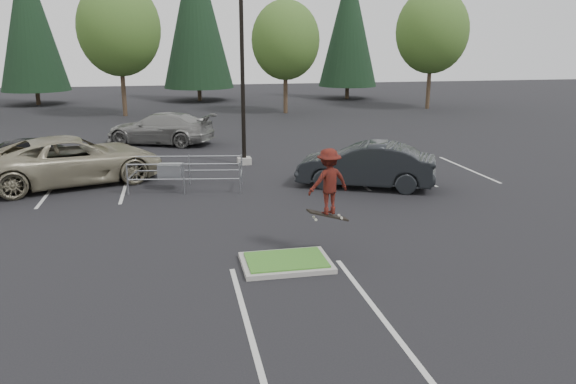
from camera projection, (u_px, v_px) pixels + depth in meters
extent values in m
plane|color=black|center=(286.00, 265.00, 13.98)|extent=(120.00, 120.00, 0.00)
cube|color=gray|center=(286.00, 263.00, 13.97)|extent=(2.20, 1.60, 0.12)
cube|color=#2A6A21|center=(286.00, 260.00, 13.95)|extent=(1.95, 1.35, 0.05)
cube|color=beige|center=(125.00, 186.00, 21.61)|extent=(0.12, 5.20, 0.01)
cube|color=beige|center=(51.00, 189.00, 21.09)|extent=(0.12, 5.20, 0.01)
cube|color=beige|center=(349.00, 175.00, 23.37)|extent=(0.12, 5.20, 0.01)
cube|color=beige|center=(410.00, 172.00, 23.89)|extent=(0.12, 5.20, 0.01)
cube|color=beige|center=(468.00, 169.00, 24.42)|extent=(0.12, 5.20, 0.01)
cube|color=beige|center=(249.00, 329.00, 10.88)|extent=(0.12, 6.00, 0.01)
cube|color=beige|center=(380.00, 315.00, 11.41)|extent=(0.12, 6.00, 0.01)
cube|color=gray|center=(244.00, 161.00, 25.39)|extent=(0.60, 0.60, 0.30)
cylinder|color=black|center=(242.00, 50.00, 24.12)|extent=(0.18, 0.18, 10.00)
cylinder|color=#38281C|center=(124.00, 92.00, 41.19)|extent=(0.32, 0.32, 3.50)
ellipsoid|color=#3A6324|center=(119.00, 28.00, 40.02)|extent=(5.89, 5.89, 6.77)
sphere|color=#3A6324|center=(128.00, 39.00, 40.04)|extent=(3.68, 3.68, 3.68)
sphere|color=#3A6324|center=(113.00, 36.00, 40.44)|extent=(4.05, 4.05, 4.05)
cylinder|color=#38281C|center=(286.00, 93.00, 42.93)|extent=(0.32, 0.32, 3.04)
ellipsoid|color=#3A6324|center=(285.00, 40.00, 41.91)|extent=(5.12, 5.12, 5.89)
sphere|color=#3A6324|center=(294.00, 49.00, 41.91)|extent=(3.20, 3.20, 3.20)
sphere|color=#3A6324|center=(278.00, 47.00, 42.31)|extent=(3.52, 3.52, 3.52)
cylinder|color=#38281C|center=(428.00, 88.00, 45.69)|extent=(0.32, 0.32, 3.42)
ellipsoid|color=#3A6324|center=(432.00, 31.00, 44.54)|extent=(5.76, 5.76, 6.62)
sphere|color=#3A6324|center=(440.00, 41.00, 44.56)|extent=(3.60, 3.60, 3.60)
sphere|color=#3A6324|center=(424.00, 38.00, 44.96)|extent=(3.96, 3.96, 3.96)
cylinder|color=#38281C|center=(38.00, 98.00, 48.91)|extent=(0.36, 0.36, 1.20)
cone|color=black|center=(29.00, 20.00, 47.22)|extent=(5.72, 5.72, 11.80)
cylinder|color=#38281C|center=(200.00, 94.00, 52.12)|extent=(0.36, 0.36, 1.20)
cone|color=black|center=(196.00, 12.00, 50.22)|extent=(6.38, 6.38, 13.30)
cylinder|color=#38281C|center=(347.00, 92.00, 53.90)|extent=(0.36, 0.36, 1.20)
cone|color=black|center=(349.00, 25.00, 52.27)|extent=(5.50, 5.50, 11.30)
cylinder|color=#979AA0|center=(127.00, 179.00, 20.22)|extent=(0.06, 0.06, 1.17)
cylinder|color=#979AA0|center=(136.00, 170.00, 21.59)|extent=(0.06, 0.06, 1.17)
cylinder|color=#979AA0|center=(184.00, 179.00, 20.29)|extent=(0.06, 0.06, 1.17)
cylinder|color=#979AA0|center=(189.00, 170.00, 21.65)|extent=(0.06, 0.06, 1.17)
cylinder|color=#979AA0|center=(240.00, 178.00, 20.35)|extent=(0.06, 0.06, 1.17)
cylinder|color=#979AA0|center=(242.00, 169.00, 21.72)|extent=(0.06, 0.06, 1.17)
cylinder|color=#979AA0|center=(184.00, 179.00, 20.29)|extent=(4.00, 0.74, 0.05)
cylinder|color=#979AA0|center=(183.00, 164.00, 20.15)|extent=(4.00, 0.74, 0.05)
cylinder|color=#979AA0|center=(189.00, 170.00, 21.66)|extent=(4.00, 0.74, 0.05)
cylinder|color=#979AA0|center=(189.00, 156.00, 21.51)|extent=(4.00, 0.74, 0.05)
cube|color=#979AA0|center=(170.00, 170.00, 20.91)|extent=(0.94, 0.67, 0.49)
cube|color=black|center=(328.00, 215.00, 14.44)|extent=(1.10, 0.41, 0.36)
cylinder|color=beige|center=(316.00, 220.00, 14.28)|extent=(0.07, 0.04, 0.07)
cylinder|color=beige|center=(314.00, 217.00, 14.49)|extent=(0.07, 0.04, 0.07)
cylinder|color=beige|center=(341.00, 218.00, 14.41)|extent=(0.07, 0.04, 0.07)
cylinder|color=beige|center=(339.00, 215.00, 14.62)|extent=(0.07, 0.04, 0.07)
imported|color=maroon|center=(328.00, 181.00, 14.20)|extent=(1.22, 0.88, 1.70)
imported|color=gray|center=(71.00, 160.00, 21.66)|extent=(7.34, 5.12, 1.86)
imported|color=black|center=(41.00, 157.00, 23.10)|extent=(5.53, 2.91, 1.53)
imported|color=black|center=(366.00, 165.00, 21.26)|extent=(5.44, 3.79, 1.70)
imported|color=gray|center=(162.00, 128.00, 30.16)|extent=(6.26, 4.54, 1.69)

